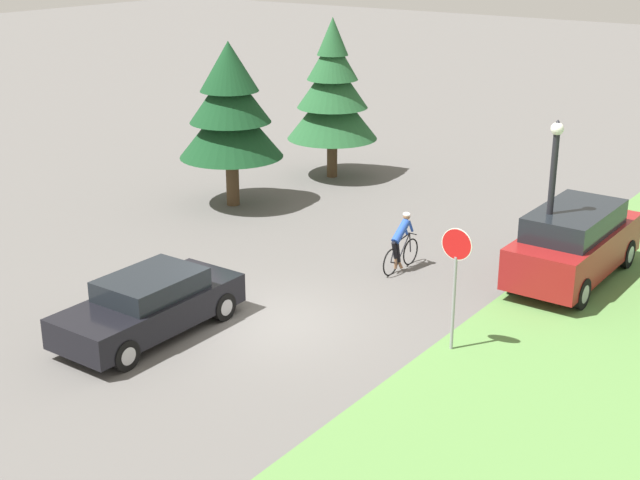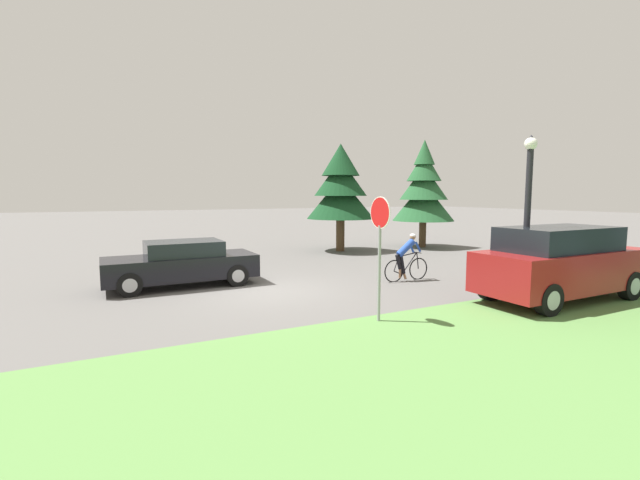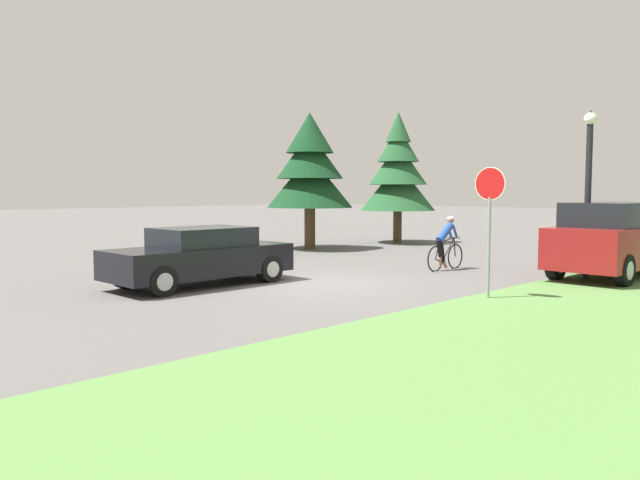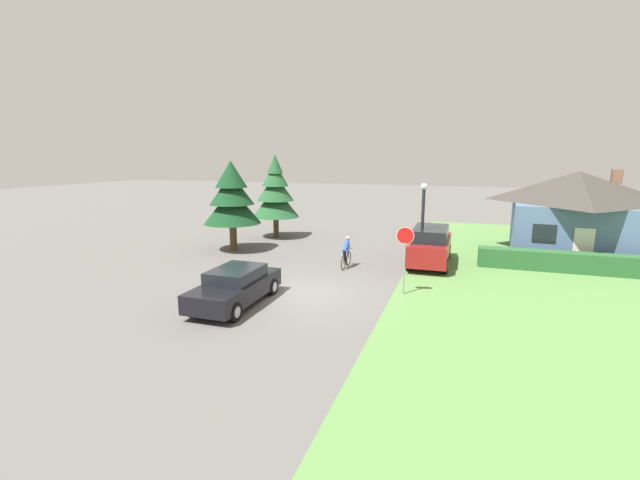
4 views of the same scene
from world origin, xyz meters
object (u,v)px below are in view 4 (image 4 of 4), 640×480
at_px(stop_sign, 405,247).
at_px(sedan_left_lane, 236,287).
at_px(parked_suv_right, 430,246).
at_px(conifer_tall_near, 232,197).
at_px(conifer_tall_far, 275,193).
at_px(cottage_house, 575,211).
at_px(street_lamp, 423,218).
at_px(cyclist, 346,253).

bearing_deg(stop_sign, sedan_left_lane, 27.90).
relative_size(parked_suv_right, conifer_tall_near, 0.93).
distance_m(sedan_left_lane, conifer_tall_near, 10.10).
bearing_deg(conifer_tall_near, stop_sign, -25.72).
bearing_deg(stop_sign, conifer_tall_near, -27.01).
relative_size(conifer_tall_near, conifer_tall_far, 0.93).
bearing_deg(sedan_left_lane, parked_suv_right, -36.89).
xyz_separation_m(cottage_house, sedan_left_lane, (-13.99, -14.06, -1.74)).
relative_size(cottage_house, street_lamp, 1.89).
relative_size(sedan_left_lane, conifer_tall_near, 0.84).
distance_m(parked_suv_right, conifer_tall_near, 11.60).
bearing_deg(sedan_left_lane, stop_sign, -60.95).
relative_size(parked_suv_right, conifer_tall_far, 0.87).
bearing_deg(cottage_house, conifer_tall_far, -173.12).
relative_size(stop_sign, street_lamp, 0.64).
height_order(stop_sign, conifer_tall_far, conifer_tall_far).
height_order(sedan_left_lane, conifer_tall_far, conifer_tall_far).
bearing_deg(parked_suv_right, conifer_tall_far, 67.30).
height_order(sedan_left_lane, street_lamp, street_lamp).
xyz_separation_m(parked_suv_right, conifer_tall_far, (-10.74, 4.53, 2.06)).
bearing_deg(street_lamp, sedan_left_lane, -128.27).
xyz_separation_m(stop_sign, conifer_tall_far, (-10.13, 9.90, 1.12)).
relative_size(stop_sign, conifer_tall_near, 0.52).
height_order(sedan_left_lane, stop_sign, stop_sign).
bearing_deg(street_lamp, conifer_tall_far, 152.27).
distance_m(cottage_house, conifer_tall_far, 18.34).
bearing_deg(cyclist, stop_sign, -134.76).
height_order(parked_suv_right, conifer_tall_near, conifer_tall_near).
bearing_deg(cottage_house, cyclist, -143.21).
bearing_deg(conifer_tall_near, conifer_tall_far, 82.21).
bearing_deg(parked_suv_right, cyclist, 116.64).
distance_m(cyclist, stop_sign, 4.91).
distance_m(cottage_house, conifer_tall_near, 19.78).
distance_m(cottage_house, street_lamp, 10.17).
distance_m(cyclist, street_lamp, 4.15).
distance_m(stop_sign, conifer_tall_far, 14.20).
bearing_deg(cottage_house, sedan_left_lane, -130.84).
relative_size(street_lamp, conifer_tall_near, 0.82).
height_order(cottage_house, conifer_tall_near, conifer_tall_near).
relative_size(sedan_left_lane, conifer_tall_far, 0.78).
bearing_deg(conifer_tall_far, parked_suv_right, -22.85).
bearing_deg(conifer_tall_far, conifer_tall_near, -97.79).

